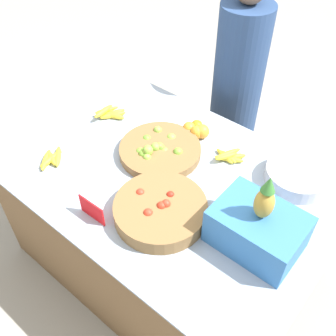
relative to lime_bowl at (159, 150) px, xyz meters
name	(u,v)px	position (x,y,z in m)	size (l,w,h in m)	color
ground_plane	(168,259)	(0.14, -0.09, -0.81)	(12.00, 12.00, 0.00)	#A39E93
market_table	(168,222)	(0.14, -0.09, -0.42)	(1.69, 1.17, 0.78)	brown
lime_bowl	(159,150)	(0.00, 0.00, 0.00)	(0.44, 0.44, 0.09)	olive
tomato_basket	(160,210)	(0.28, -0.32, 0.01)	(0.43, 0.43, 0.10)	olive
orange_pile	(197,130)	(0.06, 0.25, 0.01)	(0.15, 0.12, 0.08)	orange
metal_bowl	(297,176)	(0.66, 0.28, 0.01)	(0.32, 0.32, 0.08)	#B7B7BF
price_sign	(92,210)	(0.05, -0.53, 0.03)	(0.15, 0.01, 0.11)	red
produce_crate	(258,228)	(0.69, -0.17, 0.08)	(0.37, 0.27, 0.41)	#3370B7
banana_bunch_front_right	(228,157)	(0.31, 0.20, -0.01)	(0.18, 0.16, 0.05)	yellow
banana_bunch_back_center	(111,114)	(-0.44, 0.06, 0.00)	(0.17, 0.20, 0.06)	yellow
banana_bunch_middle_left	(52,158)	(-0.40, -0.41, -0.01)	(0.16, 0.20, 0.04)	yellow
vendor_person	(235,99)	(-0.03, 0.81, -0.12)	(0.32, 0.32, 1.51)	navy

